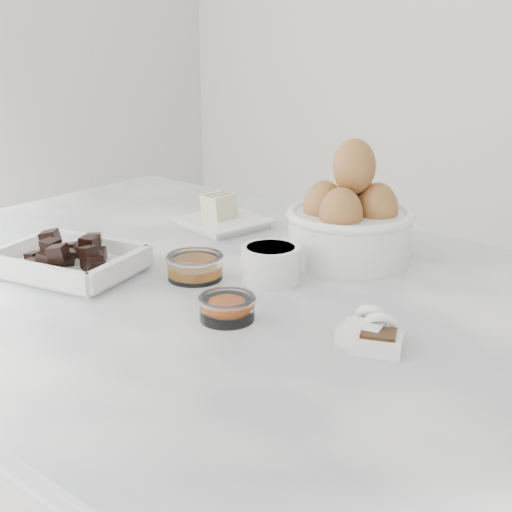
{
  "coord_description": "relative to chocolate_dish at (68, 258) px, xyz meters",
  "views": [
    {
      "loc": [
        0.6,
        -0.66,
        1.29
      ],
      "look_at": [
        0.02,
        0.03,
        0.98
      ],
      "focal_mm": 50.0,
      "sensor_mm": 36.0,
      "label": 1
    }
  ],
  "objects": [
    {
      "name": "sugar_ramekin",
      "position": [
        0.24,
        0.16,
        0.0
      ],
      "size": [
        0.08,
        0.08,
        0.05
      ],
      "color": "white",
      "rests_on": "marble_slab"
    },
    {
      "name": "zest_bowl",
      "position": [
        0.28,
        0.02,
        -0.01
      ],
      "size": [
        0.07,
        0.07,
        0.03
      ],
      "color": "white",
      "rests_on": "marble_slab"
    },
    {
      "name": "egg_bowl",
      "position": [
        0.27,
        0.3,
        0.04
      ],
      "size": [
        0.19,
        0.19,
        0.18
      ],
      "color": "white",
      "rests_on": "marble_slab"
    },
    {
      "name": "honey_bowl",
      "position": [
        0.15,
        0.1,
        -0.0
      ],
      "size": [
        0.08,
        0.08,
        0.03
      ],
      "color": "white",
      "rests_on": "marble_slab"
    },
    {
      "name": "butter_plate",
      "position": [
        0.01,
        0.31,
        -0.0
      ],
      "size": [
        0.15,
        0.15,
        0.05
      ],
      "color": "white",
      "rests_on": "marble_slab"
    },
    {
      "name": "marble_slab",
      "position": [
        0.21,
        0.1,
        -0.04
      ],
      "size": [
        1.2,
        0.8,
        0.04
      ],
      "primitive_type": "cube",
      "color": "white",
      "rests_on": "cabinet"
    },
    {
      "name": "chocolate_dish",
      "position": [
        0.0,
        0.0,
        0.0
      ],
      "size": [
        0.22,
        0.19,
        0.05
      ],
      "color": "white",
      "rests_on": "marble_slab"
    },
    {
      "name": "salt_spoon",
      "position": [
        0.44,
        0.08,
        -0.01
      ],
      "size": [
        0.06,
        0.07,
        0.04
      ],
      "color": "white",
      "rests_on": "marble_slab"
    },
    {
      "name": "vanilla_spoon",
      "position": [
        0.46,
        0.07,
        -0.01
      ],
      "size": [
        0.07,
        0.07,
        0.04
      ],
      "color": "white",
      "rests_on": "marble_slab"
    }
  ]
}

